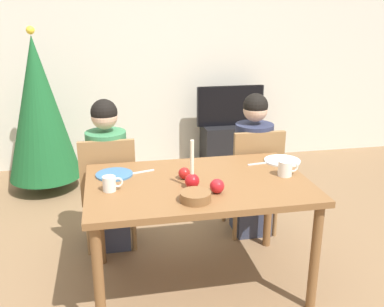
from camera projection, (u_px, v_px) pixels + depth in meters
The scene contains 20 objects.
ground_plane at pixel (198, 283), 2.99m from camera, with size 7.68×7.68×0.00m, color brown.
back_wall at pixel (151, 53), 4.99m from camera, with size 6.40×0.10×2.60m, color beige.
dining_table at pixel (198, 193), 2.78m from camera, with size 1.40×0.90×0.75m.
chair_left at pixel (109, 186), 3.29m from camera, with size 0.40×0.40×0.90m.
chair_right at pixel (254, 175), 3.50m from camera, with size 0.40×0.40×0.90m.
person_left_child at pixel (108, 178), 3.30m from camera, with size 0.30×0.30×1.17m.
person_right_child at pixel (253, 167), 3.51m from camera, with size 0.30×0.30×1.17m.
tv_stand at pixel (229, 144), 5.21m from camera, with size 0.64×0.40×0.48m, color black.
tv at pixel (230, 106), 5.06m from camera, with size 0.79×0.05×0.46m.
christmas_tree at pixel (39, 109), 4.28m from camera, with size 0.71×0.71×1.63m.
candle_centerpiece at pixel (192, 178), 2.63m from camera, with size 0.09×0.09×0.30m.
plate_left at pixel (114, 174), 2.85m from camera, with size 0.24×0.24×0.01m, color teal.
plate_right at pixel (282, 161), 3.10m from camera, with size 0.26×0.26×0.01m, color silver.
mug_left at pixel (110, 184), 2.59m from camera, with size 0.12×0.08×0.09m.
mug_right at pixel (286, 168), 2.83m from camera, with size 0.14×0.09×0.10m.
fork_left at pixel (141, 172), 2.89m from camera, with size 0.18×0.01×0.01m, color silver.
fork_right at pixel (260, 164), 3.05m from camera, with size 0.18×0.01×0.01m, color silver.
bowl_walnuts at pixel (195, 197), 2.46m from camera, with size 0.18×0.18×0.05m, color brown.
apple_near_candle at pixel (217, 186), 2.56m from camera, with size 0.09×0.09×0.09m, color red.
apple_by_left_plate at pixel (184, 173), 2.78m from camera, with size 0.08×0.08×0.08m, color #AC1A17.
Camera 1 is at (-0.53, -2.49, 1.79)m, focal length 40.77 mm.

